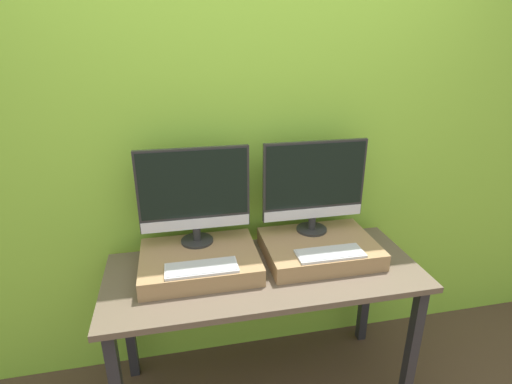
{
  "coord_description": "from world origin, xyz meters",
  "views": [
    {
      "loc": [
        -0.39,
        -1.32,
        1.84
      ],
      "look_at": [
        0.0,
        0.51,
        1.1
      ],
      "focal_mm": 28.0,
      "sensor_mm": 36.0,
      "label": 1
    }
  ],
  "objects": [
    {
      "name": "wooden_riser_right",
      "position": [
        0.31,
        0.39,
        0.81
      ],
      "size": [
        0.57,
        0.43,
        0.09
      ],
      "color": "#99754C",
      "rests_on": "workbench"
    },
    {
      "name": "wooden_riser_left",
      "position": [
        -0.31,
        0.39,
        0.81
      ],
      "size": [
        0.57,
        0.43,
        0.09
      ],
      "color": "#99754C",
      "rests_on": "workbench"
    },
    {
      "name": "keyboard_right",
      "position": [
        0.31,
        0.25,
        0.86
      ],
      "size": [
        0.33,
        0.13,
        0.01
      ],
      "color": "silver",
      "rests_on": "wooden_riser_right"
    },
    {
      "name": "workbench",
      "position": [
        0.0,
        0.32,
        0.67
      ],
      "size": [
        1.54,
        0.63,
        0.77
      ],
      "color": "brown",
      "rests_on": "ground_plane"
    },
    {
      "name": "keyboard_left",
      "position": [
        -0.31,
        0.25,
        0.86
      ],
      "size": [
        0.33,
        0.13,
        0.01
      ],
      "color": "silver",
      "rests_on": "wooden_riser_left"
    },
    {
      "name": "monitor_right",
      "position": [
        0.31,
        0.51,
        1.12
      ],
      "size": [
        0.55,
        0.16,
        0.5
      ],
      "color": "#282828",
      "rests_on": "wooden_riser_right"
    },
    {
      "name": "monitor_left",
      "position": [
        -0.31,
        0.51,
        1.12
      ],
      "size": [
        0.55,
        0.16,
        0.5
      ],
      "color": "#282828",
      "rests_on": "wooden_riser_left"
    },
    {
      "name": "wall_back",
      "position": [
        0.0,
        0.7,
        1.3
      ],
      "size": [
        8.0,
        0.04,
        2.6
      ],
      "color": "#8CC638",
      "rests_on": "ground_plane"
    }
  ]
}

